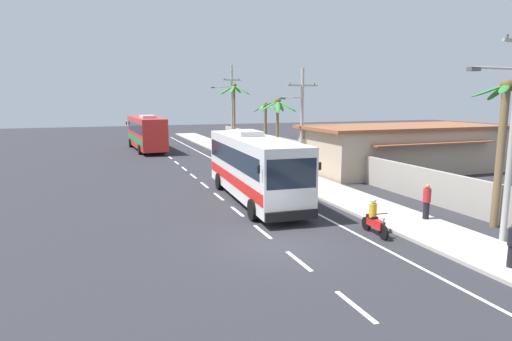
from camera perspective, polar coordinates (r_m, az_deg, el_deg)
The scene contains 17 objects.
ground_plane at distance 17.34m, azimuth 3.01°, elevation -9.79°, with size 160.00×160.00×0.00m, color #28282D.
sidewalk_kerb at distance 28.89m, azimuth 7.67°, elevation -1.87°, with size 3.20×90.00×0.14m, color #A8A399.
lane_markings at distance 31.60m, azimuth -3.81°, elevation -0.95°, with size 3.81×71.00×0.01m.
boundary_wall at distance 34.02m, azimuth 10.25°, elevation 1.27°, with size 0.24×60.00×1.88m, color #9E998E.
coach_bus_foreground at distance 24.31m, azimuth -0.31°, elevation 0.72°, with size 3.38×11.67×3.87m.
coach_bus_far_lane at distance 49.51m, azimuth -14.34°, elevation 4.96°, with size 3.45×11.74×3.96m.
motorcycle_beside_bus at distance 19.06m, azimuth 15.41°, elevation -6.30°, with size 0.56×1.96×1.58m.
motorcycle_trailing at distance 33.26m, azimuth -0.43°, elevation 0.73°, with size 0.56×1.96×1.60m.
pedestrian_midwalk at distance 21.68m, azimuth 21.68°, elevation -3.75°, with size 0.36×0.36×1.66m.
utility_pole_nearest at distance 19.14m, azimuth 30.81°, elevation 5.44°, with size 3.34×0.24×9.04m.
utility_pole_mid at distance 33.78m, azimuth 6.01°, elevation 7.05°, with size 3.18×0.24×8.02m.
utility_pole_far at distance 50.72m, azimuth -3.30°, elevation 8.73°, with size 3.54×0.24×9.53m.
palm_nearest at distance 46.27m, azimuth 1.26°, elevation 6.96°, with size 2.80×3.00×5.36m.
palm_second at distance 48.44m, azimuth -2.89°, elevation 9.36°, with size 3.90×3.69×7.43m.
palm_third at distance 21.65m, azimuth 29.86°, elevation 4.58°, with size 2.65×2.74×6.55m.
palm_fourth at distance 36.12m, azimuth 2.92°, elevation 7.41°, with size 3.41×3.42×5.79m.
roadside_building at distance 36.17m, azimuth 18.72°, elevation 2.83°, with size 15.86×7.60×3.65m.
Camera 1 is at (-6.45, -15.04, 5.73)m, focal length 30.19 mm.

